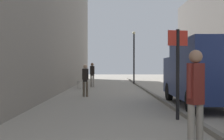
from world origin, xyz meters
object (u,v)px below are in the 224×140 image
at_px(pedestrian_main_foreground, 196,93).
at_px(cafe_chair_near_window, 83,80).
at_px(pedestrian_mid_block, 92,73).
at_px(pedestrian_far_crossing, 85,78).
at_px(delivery_van, 202,72).
at_px(cafe_chair_by_doorway, 83,81).
at_px(lamp_post, 134,54).
at_px(street_sign_post, 178,66).

bearing_deg(pedestrian_main_foreground, cafe_chair_near_window, 84.56).
bearing_deg(pedestrian_mid_block, pedestrian_far_crossing, -69.94).
height_order(pedestrian_main_foreground, pedestrian_far_crossing, pedestrian_main_foreground).
relative_size(delivery_van, cafe_chair_by_doorway, 5.44).
distance_m(pedestrian_main_foreground, lamp_post, 18.86).
bearing_deg(pedestrian_far_crossing, pedestrian_mid_block, 98.28).
bearing_deg(cafe_chair_by_doorway, lamp_post, -68.15).
distance_m(delivery_van, cafe_chair_near_window, 10.43).
xyz_separation_m(pedestrian_main_foreground, cafe_chair_by_doorway, (-3.41, 13.40, -0.50)).
relative_size(pedestrian_main_foreground, cafe_chair_by_doorway, 1.93).
relative_size(pedestrian_main_foreground, pedestrian_far_crossing, 1.10).
height_order(pedestrian_far_crossing, street_sign_post, street_sign_post).
relative_size(pedestrian_main_foreground, pedestrian_mid_block, 0.99).
distance_m(delivery_van, lamp_post, 13.57).
bearing_deg(pedestrian_mid_block, pedestrian_main_foreground, -59.81).
height_order(pedestrian_mid_block, street_sign_post, street_sign_post).
bearing_deg(cafe_chair_by_doorway, street_sign_post, 169.17).
relative_size(delivery_van, cafe_chair_near_window, 5.44).
xyz_separation_m(pedestrian_mid_block, pedestrian_far_crossing, (0.07, -6.27, -0.11)).
distance_m(pedestrian_far_crossing, cafe_chair_near_window, 5.61).
bearing_deg(delivery_van, street_sign_post, -121.28).
relative_size(pedestrian_far_crossing, street_sign_post, 0.63).
bearing_deg(street_sign_post, cafe_chair_near_window, -81.43).
distance_m(pedestrian_far_crossing, delivery_van, 5.83).
bearing_deg(lamp_post, delivery_van, -84.17).
bearing_deg(pedestrian_main_foreground, delivery_van, 49.67).
xyz_separation_m(pedestrian_mid_block, cafe_chair_near_window, (-0.66, -0.73, -0.52)).
relative_size(delivery_van, lamp_post, 1.07).
bearing_deg(delivery_van, cafe_chair_near_window, 123.84).
bearing_deg(cafe_chair_near_window, pedestrian_mid_block, -72.01).
relative_size(pedestrian_main_foreground, street_sign_post, 0.70).
bearing_deg(street_sign_post, pedestrian_far_crossing, -71.52).
bearing_deg(lamp_post, pedestrian_far_crossing, -108.73).
xyz_separation_m(pedestrian_far_crossing, cafe_chair_near_window, (-0.73, 5.54, -0.41)).
relative_size(street_sign_post, cafe_chair_by_doorway, 2.77).
xyz_separation_m(pedestrian_main_foreground, street_sign_post, (0.44, 2.85, 0.50)).
xyz_separation_m(lamp_post, cafe_chair_near_window, (-4.18, -4.63, -2.18)).
relative_size(pedestrian_main_foreground, lamp_post, 0.38).
bearing_deg(cafe_chair_near_window, pedestrian_main_foreground, 163.85).
bearing_deg(cafe_chair_by_doorway, delivery_van, -176.73).
height_order(lamp_post, cafe_chair_near_window, lamp_post).
height_order(pedestrian_mid_block, delivery_van, delivery_van).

